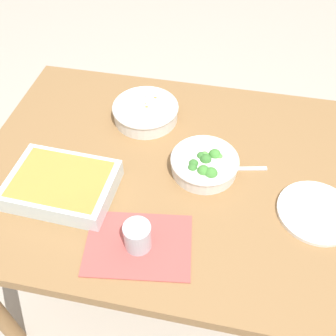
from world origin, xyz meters
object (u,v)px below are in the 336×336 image
spoon_by_stew (142,125)px  side_plate (316,212)px  stew_bowl (146,111)px  spoon_by_broccoli (231,168)px  broccoli_bowl (205,163)px  baking_dish (62,184)px  drink_cup (138,237)px

spoon_by_stew → side_plate: bearing=-24.2°
stew_bowl → spoon_by_broccoli: 0.36m
stew_bowl → broccoli_bowl: broccoli_bowl is taller
broccoli_bowl → side_plate: (0.33, -0.10, -0.02)m
broccoli_bowl → spoon_by_broccoli: (0.08, 0.02, -0.03)m
broccoli_bowl → baking_dish: size_ratio=0.68×
baking_dish → side_plate: size_ratio=1.40×
stew_bowl → drink_cup: drink_cup is taller
stew_bowl → baking_dish: size_ratio=0.74×
spoon_by_stew → spoon_by_broccoli: size_ratio=1.01×
baking_dish → spoon_by_stew: size_ratio=1.75×
side_plate → spoon_by_broccoli: side_plate is taller
side_plate → spoon_by_stew: side_plate is taller
stew_bowl → broccoli_bowl: bearing=-40.6°
baking_dish → drink_cup: bearing=-26.6°
spoon_by_stew → spoon_by_broccoli: same height
stew_bowl → spoon_by_broccoli: bearing=-30.0°
drink_cup → spoon_by_broccoli: 0.38m
baking_dish → drink_cup: drink_cup is taller
baking_dish → side_plate: baking_dish is taller
drink_cup → spoon_by_broccoli: (0.21, 0.32, -0.03)m
baking_dish → spoon_by_broccoli: bearing=21.5°
spoon_by_broccoli → spoon_by_stew: bearing=156.5°
spoon_by_stew → spoon_by_broccoli: (0.32, -0.14, 0.00)m
broccoli_bowl → baking_dish: (-0.39, -0.17, 0.00)m
drink_cup → spoon_by_broccoli: drink_cup is taller
drink_cup → side_plate: (0.47, 0.20, -0.03)m
stew_bowl → spoon_by_broccoli: stew_bowl is taller
baking_dish → spoon_by_stew: (0.16, 0.33, -0.03)m
stew_bowl → spoon_by_stew: 0.05m
baking_dish → spoon_by_broccoli: 0.51m
side_plate → drink_cup: bearing=-156.8°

